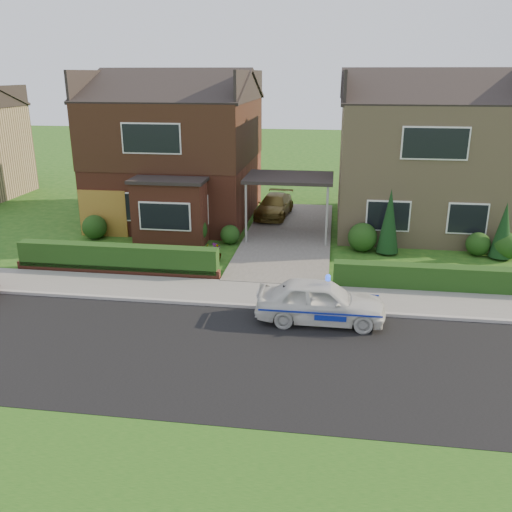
# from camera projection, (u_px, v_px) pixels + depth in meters

# --- Properties ---
(ground) EXTENTS (120.00, 120.00, 0.00)m
(ground) POSITION_uv_depth(u_px,v_px,m) (251.00, 357.00, 14.12)
(ground) COLOR #1C4C14
(ground) RESTS_ON ground
(road) EXTENTS (60.00, 6.00, 0.02)m
(road) POSITION_uv_depth(u_px,v_px,m) (251.00, 357.00, 14.12)
(road) COLOR black
(road) RESTS_ON ground
(kerb) EXTENTS (60.00, 0.16, 0.12)m
(kerb) POSITION_uv_depth(u_px,v_px,m) (266.00, 307.00, 16.96)
(kerb) COLOR #9E9993
(kerb) RESTS_ON ground
(sidewalk) EXTENTS (60.00, 2.00, 0.10)m
(sidewalk) POSITION_uv_depth(u_px,v_px,m) (270.00, 295.00, 17.95)
(sidewalk) COLOR slate
(sidewalk) RESTS_ON ground
(grass_verge) EXTENTS (60.00, 4.00, 0.01)m
(grass_verge) POSITION_uv_depth(u_px,v_px,m) (208.00, 498.00, 9.44)
(grass_verge) COLOR #1C4C14
(grass_verge) RESTS_ON ground
(driveway) EXTENTS (3.80, 12.00, 0.12)m
(driveway) POSITION_uv_depth(u_px,v_px,m) (288.00, 236.00, 24.41)
(driveway) COLOR #666059
(driveway) RESTS_ON ground
(house_left) EXTENTS (7.50, 9.53, 7.25)m
(house_left) POSITION_uv_depth(u_px,v_px,m) (178.00, 141.00, 26.71)
(house_left) COLOR brown
(house_left) RESTS_ON ground
(house_right) EXTENTS (7.50, 8.06, 7.25)m
(house_right) POSITION_uv_depth(u_px,v_px,m) (419.00, 149.00, 25.27)
(house_right) COLOR tan
(house_right) RESTS_ON ground
(carport_link) EXTENTS (3.80, 3.00, 2.77)m
(carport_link) POSITION_uv_depth(u_px,v_px,m) (289.00, 179.00, 23.54)
(carport_link) COLOR black
(carport_link) RESTS_ON ground
(garage_door) EXTENTS (2.20, 0.10, 2.10)m
(garage_door) POSITION_uv_depth(u_px,v_px,m) (103.00, 214.00, 24.24)
(garage_door) COLOR brown
(garage_door) RESTS_ON ground
(dwarf_wall) EXTENTS (7.70, 0.25, 0.36)m
(dwarf_wall) POSITION_uv_depth(u_px,v_px,m) (117.00, 270.00, 19.82)
(dwarf_wall) COLOR brown
(dwarf_wall) RESTS_ON ground
(hedge_left) EXTENTS (7.50, 0.55, 0.90)m
(hedge_left) POSITION_uv_depth(u_px,v_px,m) (119.00, 273.00, 20.02)
(hedge_left) COLOR #163811
(hedge_left) RESTS_ON ground
(hedge_right) EXTENTS (7.50, 0.55, 0.80)m
(hedge_right) POSITION_uv_depth(u_px,v_px,m) (444.00, 291.00, 18.35)
(hedge_right) COLOR #163811
(hedge_right) RESTS_ON ground
(shrub_left_far) EXTENTS (1.08, 1.08, 1.08)m
(shrub_left_far) POSITION_uv_depth(u_px,v_px,m) (95.00, 227.00, 24.01)
(shrub_left_far) COLOR #163811
(shrub_left_far) RESTS_ON ground
(shrub_left_mid) EXTENTS (1.32, 1.32, 1.32)m
(shrub_left_mid) POSITION_uv_depth(u_px,v_px,m) (192.00, 230.00, 23.17)
(shrub_left_mid) COLOR #163811
(shrub_left_mid) RESTS_ON ground
(shrub_left_near) EXTENTS (0.84, 0.84, 0.84)m
(shrub_left_near) POSITION_uv_depth(u_px,v_px,m) (230.00, 235.00, 23.31)
(shrub_left_near) COLOR #163811
(shrub_left_near) RESTS_ON ground
(shrub_right_near) EXTENTS (1.20, 1.20, 1.20)m
(shrub_right_near) POSITION_uv_depth(u_px,v_px,m) (362.00, 237.00, 22.31)
(shrub_right_near) COLOR #163811
(shrub_right_near) RESTS_ON ground
(shrub_right_mid) EXTENTS (0.96, 0.96, 0.96)m
(shrub_right_mid) POSITION_uv_depth(u_px,v_px,m) (478.00, 244.00, 21.82)
(shrub_right_mid) COLOR #163811
(shrub_right_mid) RESTS_ON ground
(shrub_right_far) EXTENTS (1.08, 1.08, 1.08)m
(shrub_right_far) POSITION_uv_depth(u_px,v_px,m) (506.00, 246.00, 21.38)
(shrub_right_far) COLOR #163811
(shrub_right_far) RESTS_ON ground
(conifer_a) EXTENTS (0.90, 0.90, 2.60)m
(conifer_a) POSITION_uv_depth(u_px,v_px,m) (389.00, 223.00, 21.76)
(conifer_a) COLOR black
(conifer_a) RESTS_ON ground
(conifer_b) EXTENTS (0.90, 0.90, 2.20)m
(conifer_b) POSITION_uv_depth(u_px,v_px,m) (503.00, 232.00, 21.23)
(conifer_b) COLOR black
(conifer_b) RESTS_ON ground
(police_car) EXTENTS (3.50, 3.80, 1.46)m
(police_car) POSITION_uv_depth(u_px,v_px,m) (320.00, 301.00, 15.94)
(police_car) COLOR silver
(police_car) RESTS_ON ground
(driveway_car) EXTENTS (1.86, 3.82, 1.07)m
(driveway_car) POSITION_uv_depth(u_px,v_px,m) (274.00, 206.00, 27.39)
(driveway_car) COLOR brown
(driveway_car) RESTS_ON driveway
(potted_plant_a) EXTENTS (0.44, 0.38, 0.71)m
(potted_plant_a) POSITION_uv_depth(u_px,v_px,m) (77.00, 253.00, 21.10)
(potted_plant_a) COLOR gray
(potted_plant_a) RESTS_ON ground
(potted_plant_b) EXTENTS (0.50, 0.48, 0.71)m
(potted_plant_b) POSITION_uv_depth(u_px,v_px,m) (205.00, 253.00, 21.15)
(potted_plant_b) COLOR gray
(potted_plant_b) RESTS_ON ground
(potted_plant_c) EXTENTS (0.51, 0.51, 0.73)m
(potted_plant_c) POSITION_uv_depth(u_px,v_px,m) (216.00, 253.00, 21.12)
(potted_plant_c) COLOR gray
(potted_plant_c) RESTS_ON ground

